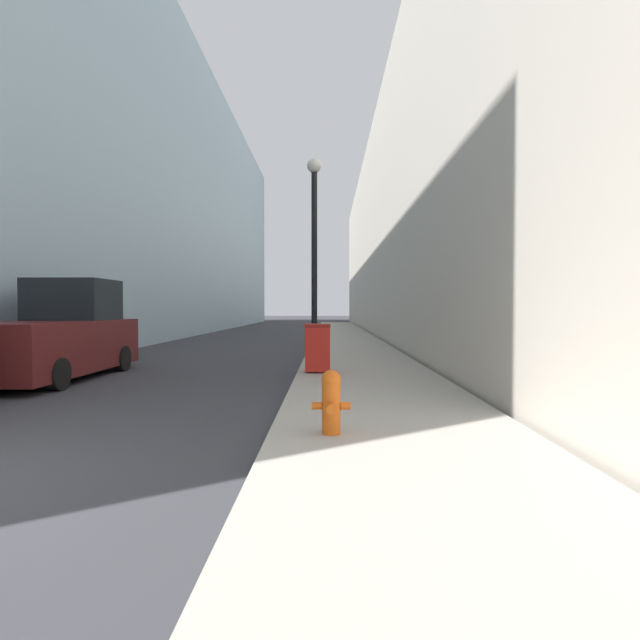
{
  "coord_description": "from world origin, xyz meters",
  "views": [
    {
      "loc": [
        3.94,
        -4.02,
        1.6
      ],
      "look_at": [
        3.59,
        17.98,
        1.08
      ],
      "focal_mm": 28.0,
      "sensor_mm": 36.0,
      "label": 1
    }
  ],
  "objects_px": {
    "fire_hydrant": "(331,400)",
    "trash_bin": "(318,347)",
    "pickup_truck": "(59,337)",
    "lamppost": "(314,247)"
  },
  "relations": [
    {
      "from": "fire_hydrant",
      "to": "trash_bin",
      "type": "height_order",
      "value": "trash_bin"
    },
    {
      "from": "trash_bin",
      "to": "pickup_truck",
      "type": "xyz_separation_m",
      "value": [
        -5.9,
        -0.24,
        0.24
      ]
    },
    {
      "from": "fire_hydrant",
      "to": "trash_bin",
      "type": "distance_m",
      "value": 5.67
    },
    {
      "from": "lamppost",
      "to": "pickup_truck",
      "type": "distance_m",
      "value": 6.83
    },
    {
      "from": "fire_hydrant",
      "to": "trash_bin",
      "type": "bearing_deg",
      "value": 92.75
    },
    {
      "from": "lamppost",
      "to": "pickup_truck",
      "type": "relative_size",
      "value": 1.16
    },
    {
      "from": "lamppost",
      "to": "pickup_truck",
      "type": "bearing_deg",
      "value": -154.06
    },
    {
      "from": "lamppost",
      "to": "fire_hydrant",
      "type": "bearing_deg",
      "value": -87.07
    },
    {
      "from": "lamppost",
      "to": "pickup_truck",
      "type": "xyz_separation_m",
      "value": [
        -5.75,
        -2.8,
        -2.39
      ]
    },
    {
      "from": "trash_bin",
      "to": "lamppost",
      "type": "xyz_separation_m",
      "value": [
        -0.15,
        2.56,
        2.63
      ]
    }
  ]
}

